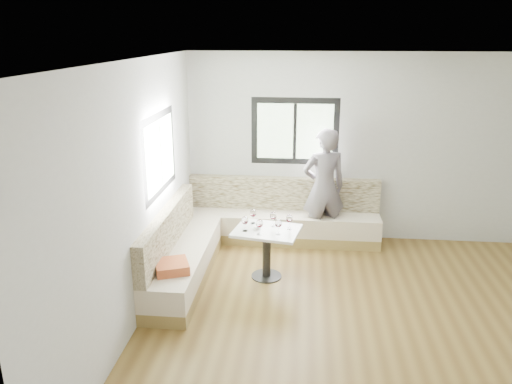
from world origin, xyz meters
TOP-DOWN VIEW (x-y plane):
  - room at (-0.08, 0.08)m, footprint 5.01×5.01m
  - banquette at (-1.59, 1.63)m, footprint 2.90×2.80m
  - table at (-1.19, 1.02)m, footprint 0.91×0.77m
  - person at (-0.45, 2.18)m, footprint 0.74×0.59m
  - olive_ramekin at (-1.32, 1.04)m, footprint 0.09×0.09m
  - wine_glass_a at (-1.46, 0.95)m, footprint 0.09×0.09m
  - wine_glass_b at (-1.27, 0.86)m, footprint 0.09×0.09m
  - wine_glass_c at (-1.04, 0.89)m, footprint 0.09×0.09m
  - wine_glass_d at (-1.12, 1.14)m, footprint 0.09×0.09m
  - wine_glass_e at (-0.91, 1.07)m, footprint 0.09×0.09m
  - wine_glass_f at (-1.39, 1.22)m, footprint 0.09×0.09m

SIDE VIEW (x-z plane):
  - banquette at x=-1.59m, z-range -0.14..0.81m
  - table at x=-1.19m, z-range 0.17..0.83m
  - olive_ramekin at x=-1.32m, z-range 0.66..0.70m
  - wine_glass_a at x=-1.46m, z-range 0.70..0.90m
  - wine_glass_b at x=-1.27m, z-range 0.70..0.90m
  - wine_glass_c at x=-1.04m, z-range 0.70..0.90m
  - wine_glass_d at x=-1.12m, z-range 0.70..0.90m
  - wine_glass_e at x=-0.91m, z-range 0.70..0.90m
  - wine_glass_f at x=-1.39m, z-range 0.70..0.90m
  - person at x=-0.45m, z-range 0.00..1.77m
  - room at x=-0.08m, z-range 0.01..2.82m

